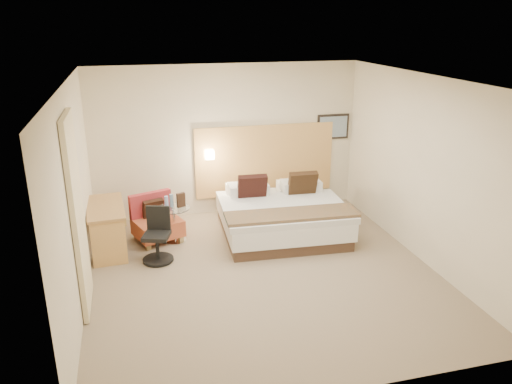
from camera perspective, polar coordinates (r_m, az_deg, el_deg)
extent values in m
cube|color=#816E56|center=(7.20, 0.84, -9.29)|extent=(4.80, 5.00, 0.02)
cube|color=white|center=(6.36, 0.97, 12.74)|extent=(4.80, 5.00, 0.02)
cube|color=beige|center=(9.01, -3.33, 5.91)|extent=(4.80, 0.02, 2.70)
cube|color=beige|center=(4.48, 9.49, -8.83)|extent=(4.80, 0.02, 2.70)
cube|color=beige|center=(6.48, -20.11, -0.70)|extent=(0.02, 5.00, 2.70)
cube|color=beige|center=(7.63, 18.66, 2.40)|extent=(0.02, 5.00, 2.70)
cube|color=tan|center=(9.23, 1.04, 3.70)|extent=(2.60, 0.04, 1.30)
cube|color=black|center=(9.53, 8.78, 7.39)|extent=(0.62, 0.03, 0.47)
cube|color=gray|center=(9.52, 8.83, 7.37)|extent=(0.54, 0.01, 0.39)
cylinder|color=silver|center=(8.92, -5.40, 4.38)|extent=(0.02, 0.12, 0.02)
cube|color=#F6E5C0|center=(8.86, -5.34, 4.29)|extent=(0.15, 0.15, 0.15)
cube|color=beige|center=(6.29, -19.71, -2.53)|extent=(0.06, 0.90, 2.42)
cylinder|color=#90A6DE|center=(7.98, -10.20, -1.19)|extent=(0.08, 0.08, 0.21)
cylinder|color=#7A9EBC|center=(8.05, -9.62, -0.97)|extent=(0.08, 0.08, 0.21)
cube|color=#382216|center=(8.02, -8.58, -0.90)|extent=(0.15, 0.10, 0.23)
cube|color=#442E22|center=(8.44, 2.85, -4.08)|extent=(1.99, 1.99, 0.18)
cube|color=white|center=(8.35, 2.87, -2.61)|extent=(2.05, 2.05, 0.29)
cube|color=silver|center=(8.03, 3.37, -2.04)|extent=(2.08, 1.51, 0.10)
cube|color=white|center=(8.83, -1.17, 0.28)|extent=(0.70, 0.41, 0.18)
cube|color=white|center=(9.03, 4.67, 0.66)|extent=(0.70, 0.41, 0.18)
cube|color=silver|center=(8.57, -0.87, 0.36)|extent=(0.70, 0.41, 0.18)
cube|color=silver|center=(8.77, 5.13, 0.74)|extent=(0.70, 0.41, 0.18)
cube|color=black|center=(8.37, -0.44, 0.45)|extent=(0.50, 0.29, 0.50)
cube|color=black|center=(8.56, 5.32, 0.81)|extent=(0.50, 0.29, 0.50)
cube|color=#A95822|center=(7.66, 4.10, -2.57)|extent=(2.07, 0.65, 0.05)
cube|color=#A6864E|center=(8.03, -12.20, -6.16)|extent=(0.09, 0.09, 0.09)
cube|color=tan|center=(8.22, -8.57, -5.27)|extent=(0.09, 0.09, 0.09)
cube|color=#9C6449|center=(8.45, -13.49, -4.92)|extent=(0.09, 0.09, 0.09)
cube|color=#A77F4F|center=(8.64, -10.00, -4.12)|extent=(0.09, 0.09, 0.09)
cube|color=#B65231|center=(8.26, -11.14, -3.99)|extent=(0.87, 0.82, 0.26)
cube|color=#9E2A30|center=(8.36, -11.98, -1.35)|extent=(0.70, 0.34, 0.40)
cube|color=black|center=(8.30, -11.69, -1.94)|extent=(0.37, 0.27, 0.35)
cylinder|color=silver|center=(8.25, -9.21, -5.49)|extent=(0.46, 0.46, 0.02)
cylinder|color=silver|center=(8.14, -9.31, -3.69)|extent=(0.05, 0.05, 0.54)
cylinder|color=white|center=(8.03, -9.42, -1.84)|extent=(0.68, 0.68, 0.01)
cube|color=#A0723E|center=(7.91, -16.86, -1.67)|extent=(0.61, 1.21, 0.04)
cube|color=tan|center=(7.54, -16.44, -5.72)|extent=(0.49, 0.07, 0.70)
cube|color=#AC6543|center=(8.55, -16.75, -2.71)|extent=(0.49, 0.07, 0.70)
cube|color=#AC8643|center=(7.94, -16.45, -2.17)|extent=(0.51, 1.12, 0.10)
cylinder|color=black|center=(7.64, -11.11, -7.57)|extent=(0.58, 0.58, 0.04)
cylinder|color=black|center=(7.56, -11.20, -6.27)|extent=(0.07, 0.07, 0.35)
cube|color=black|center=(7.48, -11.30, -4.93)|extent=(0.47, 0.47, 0.06)
cube|color=black|center=(7.54, -11.09, -2.89)|extent=(0.35, 0.15, 0.37)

